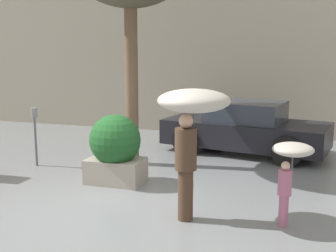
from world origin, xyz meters
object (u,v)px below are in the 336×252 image
object	(u,v)px
planter_box	(115,148)
parking_meter	(35,124)
person_child	(291,162)
parked_car_near	(245,129)
person_adult	(192,115)

from	to	relation	value
planter_box	parking_meter	xyz separation A→B (m)	(-2.16, 0.58, 0.25)
planter_box	person_child	world-z (taller)	planter_box
parked_car_near	person_child	bearing A→B (deg)	-154.59
planter_box	parking_meter	bearing A→B (deg)	164.96
planter_box	parking_meter	world-z (taller)	planter_box
person_adult	person_child	size ratio (longest dim) A/B	1.59
person_adult	parking_meter	distance (m)	4.41
planter_box	person_adult	size ratio (longest dim) A/B	0.68
person_adult	parking_meter	bearing A→B (deg)	100.87
person_adult	parked_car_near	world-z (taller)	person_adult
planter_box	person_adult	bearing A→B (deg)	-34.56
person_child	parking_meter	size ratio (longest dim) A/B	0.96
person_adult	person_child	bearing A→B (deg)	-49.91
planter_box	parked_car_near	size ratio (longest dim) A/B	0.32
planter_box	parking_meter	size ratio (longest dim) A/B	1.03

